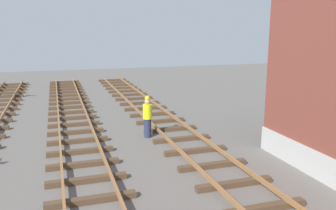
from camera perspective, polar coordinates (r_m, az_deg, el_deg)
track_worker_foreground at (r=15.37m, az=-3.36°, el=-1.96°), size 0.40×0.40×1.87m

